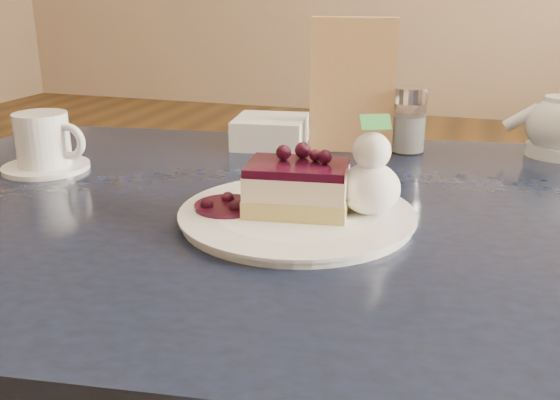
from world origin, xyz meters
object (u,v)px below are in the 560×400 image
(cheesecake_slice, at_px, (297,188))
(main_table, at_px, (302,262))
(dessert_plate, at_px, (297,216))
(coffee_set, at_px, (45,145))

(cheesecake_slice, bearing_deg, main_table, 90.00)
(dessert_plate, height_order, coffee_set, coffee_set)
(dessert_plate, relative_size, cheesecake_slice, 2.12)
(coffee_set, bearing_deg, dessert_plate, -12.32)
(dessert_plate, relative_size, coffee_set, 1.99)
(cheesecake_slice, xyz_separation_m, coffee_set, (-0.44, 0.10, -0.00))
(cheesecake_slice, bearing_deg, dessert_plate, 172.21)
(dessert_plate, distance_m, cheesecake_slice, 0.04)
(dessert_plate, xyz_separation_m, coffee_set, (-0.44, 0.10, 0.03))
(main_table, distance_m, cheesecake_slice, 0.13)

